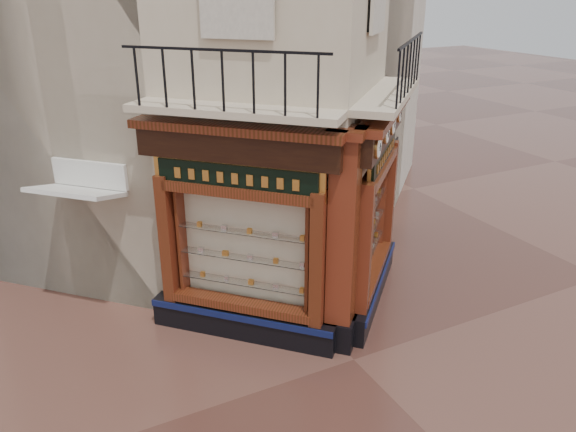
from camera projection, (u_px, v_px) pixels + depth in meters
ground at (354, 360)px, 9.73m from camera, size 80.00×80.00×0.00m
neighbour_left at (84, 7)px, 13.69m from camera, size 11.31×11.31×11.00m
neighbour_right at (268, 4)px, 15.77m from camera, size 11.31×11.31×11.00m
shopfront_left at (240, 238)px, 9.67m from camera, size 2.86×2.86×3.98m
shopfront_right at (375, 210)px, 10.85m from camera, size 2.86×2.86×3.98m
corner_pilaster at (343, 247)px, 9.39m from camera, size 0.85×0.85×3.98m
balcony at (316, 102)px, 9.34m from camera, size 5.94×2.97×1.03m
clock_a at (378, 147)px, 8.97m from camera, size 0.31×0.31×0.39m
clock_b at (386, 134)px, 9.73m from camera, size 0.28×0.28×0.35m
clock_c at (393, 124)px, 10.42m from camera, size 0.32×0.32×0.41m
clock_d at (399, 115)px, 11.18m from camera, size 0.26×0.26×0.32m
awning at (94, 314)px, 11.08m from camera, size 1.77×1.77×0.31m
signboard_left at (236, 177)px, 9.18m from camera, size 2.18×2.18×0.58m
signboard_right at (383, 155)px, 10.40m from camera, size 1.89×1.89×0.51m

